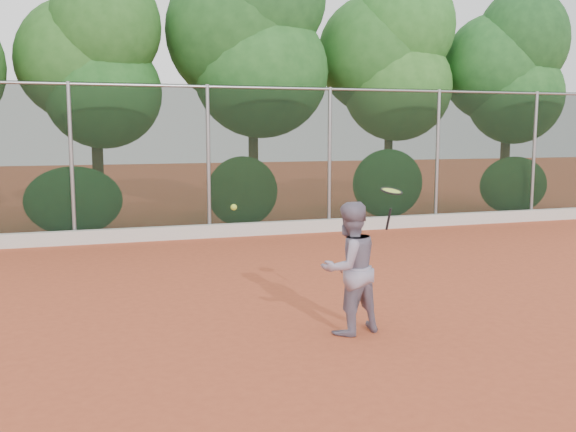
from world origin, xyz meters
name	(u,v)px	position (x,y,z in m)	size (l,w,h in m)	color
ground	(311,320)	(0.00, 0.00, 0.00)	(80.00, 80.00, 0.00)	#B14929
concrete_curb	(211,231)	(0.00, 6.82, 0.15)	(24.00, 0.20, 0.30)	beige
tennis_player	(349,268)	(0.25, -0.64, 0.81)	(0.79, 0.61, 1.62)	gray
chainlink_fence	(208,157)	(0.00, 7.00, 1.86)	(24.09, 0.09, 3.50)	black
foliage_backdrop	(170,53)	(-0.55, 8.98, 4.40)	(23.70, 3.63, 7.55)	#3D2617
tennis_racket	(391,194)	(0.75, -0.74, 1.71)	(0.35, 0.35, 0.53)	black
tennis_ball_in_flight	(234,207)	(-1.17, -0.64, 1.61)	(0.07, 0.07, 0.07)	#B0CF2F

